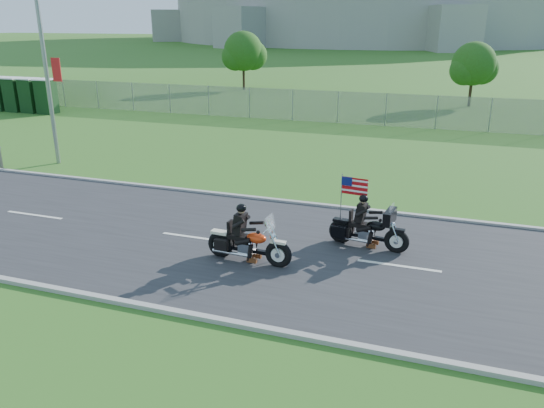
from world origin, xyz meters
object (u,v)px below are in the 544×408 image
(porta_toilet_b, at_px, (30,96))
(motorcycle_lead, at_px, (247,244))
(porta_toilet_a, at_px, (46,97))
(motorcycle_follow, at_px, (368,230))
(streetlight, at_px, (45,34))
(porta_toilet_c, at_px, (14,95))

(porta_toilet_b, bearing_deg, motorcycle_lead, -37.48)
(porta_toilet_a, relative_size, motorcycle_follow, 0.97)
(motorcycle_follow, bearing_deg, porta_toilet_a, 154.63)
(streetlight, distance_m, motorcycle_follow, 16.65)
(porta_toilet_c, bearing_deg, streetlight, -40.06)
(motorcycle_lead, bearing_deg, porta_toilet_b, 145.86)
(porta_toilet_a, bearing_deg, streetlight, -47.09)
(streetlight, xyz_separation_m, porta_toilet_b, (-11.42, 10.78, -4.49))
(porta_toilet_a, xyz_separation_m, porta_toilet_b, (-1.40, 0.00, 0.00))
(streetlight, distance_m, porta_toilet_c, 17.34)
(porta_toilet_b, bearing_deg, porta_toilet_a, 0.00)
(porta_toilet_a, height_order, motorcycle_lead, porta_toilet_a)
(porta_toilet_b, height_order, porta_toilet_c, same)
(streetlight, relative_size, motorcycle_lead, 4.04)
(motorcycle_lead, bearing_deg, porta_toilet_a, 144.14)
(porta_toilet_b, xyz_separation_m, motorcycle_lead, (23.47, -18.00, -0.62))
(motorcycle_follow, bearing_deg, motorcycle_lead, -138.37)
(streetlight, height_order, porta_toilet_b, streetlight)
(porta_toilet_b, distance_m, motorcycle_lead, 29.58)
(porta_toilet_b, height_order, motorcycle_follow, porta_toilet_b)
(porta_toilet_a, distance_m, porta_toilet_b, 1.40)
(motorcycle_lead, distance_m, motorcycle_follow, 3.54)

